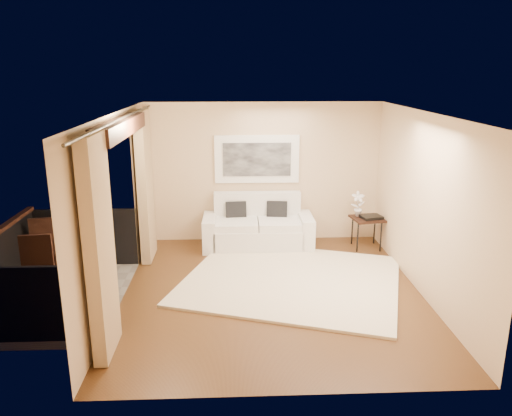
{
  "coord_description": "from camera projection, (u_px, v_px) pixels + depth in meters",
  "views": [
    {
      "loc": [
        -0.56,
        -6.98,
        3.31
      ],
      "look_at": [
        -0.2,
        1.04,
        1.05
      ],
      "focal_mm": 35.0,
      "sensor_mm": 36.0,
      "label": 1
    }
  ],
  "objects": [
    {
      "name": "rug",
      "position": [
        291.0,
        280.0,
        8.03
      ],
      "size": [
        4.06,
        3.79,
        0.04
      ],
      "primitive_type": "cube",
      "rotation": [
        0.0,
        0.0,
        -0.32
      ],
      "color": "beige",
      "rests_on": "floor"
    },
    {
      "name": "sofa",
      "position": [
        258.0,
        228.0,
        9.55
      ],
      "size": [
        2.07,
        0.9,
        0.99
      ],
      "rotation": [
        0.0,
        0.0,
        -0.0
      ],
      "color": "white",
      "rests_on": "floor"
    },
    {
      "name": "side_table",
      "position": [
        367.0,
        221.0,
        9.39
      ],
      "size": [
        0.63,
        0.63,
        0.6
      ],
      "rotation": [
        0.0,
        0.0,
        0.17
      ],
      "color": "black",
      "rests_on": "floor"
    },
    {
      "name": "balcony_chair_far",
      "position": [
        45.0,
        241.0,
        8.18
      ],
      "size": [
        0.52,
        0.52,
        0.99
      ],
      "rotation": [
        0.0,
        0.0,
        3.38
      ],
      "color": "black",
      "rests_on": "balcony"
    },
    {
      "name": "room_shell",
      "position": [
        120.0,
        127.0,
        6.86
      ],
      "size": [
        5.0,
        6.4,
        5.0
      ],
      "color": "white",
      "rests_on": "ground"
    },
    {
      "name": "orchid",
      "position": [
        358.0,
        204.0,
        9.41
      ],
      "size": [
        0.26,
        0.18,
        0.48
      ],
      "primitive_type": "imported",
      "rotation": [
        0.0,
        0.0,
        0.03
      ],
      "color": "white",
      "rests_on": "side_table"
    },
    {
      "name": "vase",
      "position": [
        74.0,
        243.0,
        7.4
      ],
      "size": [
        0.04,
        0.04,
        0.18
      ],
      "primitive_type": "cylinder",
      "color": "white",
      "rests_on": "bistro_table"
    },
    {
      "name": "ice_bucket",
      "position": [
        69.0,
        238.0,
        7.59
      ],
      "size": [
        0.18,
        0.18,
        0.2
      ],
      "primitive_type": "cylinder",
      "color": "white",
      "rests_on": "bistro_table"
    },
    {
      "name": "balcony",
      "position": [
        52.0,
        286.0,
        7.44
      ],
      "size": [
        1.81,
        2.6,
        1.17
      ],
      "color": "#605B56",
      "rests_on": "ground"
    },
    {
      "name": "curtains",
      "position": [
        127.0,
        210.0,
        7.18
      ],
      "size": [
        0.16,
        4.8,
        2.64
      ],
      "color": "tan",
      "rests_on": "ground"
    },
    {
      "name": "tray",
      "position": [
        371.0,
        217.0,
        9.33
      ],
      "size": [
        0.44,
        0.36,
        0.05
      ],
      "primitive_type": "cube",
      "rotation": [
        0.0,
        0.0,
        0.24
      ],
      "color": "black",
      "rests_on": "side_table"
    },
    {
      "name": "artwork",
      "position": [
        257.0,
        159.0,
        9.56
      ],
      "size": [
        1.62,
        0.07,
        0.92
      ],
      "color": "white",
      "rests_on": "room_shell"
    },
    {
      "name": "floor",
      "position": [
        272.0,
        292.0,
        7.63
      ],
      "size": [
        5.0,
        5.0,
        0.0
      ],
      "primitive_type": "plane",
      "color": "#543318",
      "rests_on": "ground"
    },
    {
      "name": "bistro_table",
      "position": [
        77.0,
        250.0,
        7.59
      ],
      "size": [
        0.75,
        0.75,
        0.71
      ],
      "rotation": [
        0.0,
        0.0,
        0.28
      ],
      "color": "black",
      "rests_on": "balcony"
    },
    {
      "name": "glass_a",
      "position": [
        81.0,
        244.0,
        7.47
      ],
      "size": [
        0.06,
        0.06,
        0.12
      ],
      "primitive_type": "cylinder",
      "color": "white",
      "rests_on": "bistro_table"
    },
    {
      "name": "candle",
      "position": [
        85.0,
        239.0,
        7.74
      ],
      "size": [
        0.06,
        0.06,
        0.07
      ],
      "primitive_type": "cylinder",
      "color": "#FC162E",
      "rests_on": "bistro_table"
    },
    {
      "name": "balcony_chair_near",
      "position": [
        36.0,
        266.0,
        7.08
      ],
      "size": [
        0.49,
        0.5,
        1.03
      ],
      "rotation": [
        0.0,
        0.0,
        0.11
      ],
      "color": "black",
      "rests_on": "balcony"
    },
    {
      "name": "glass_b",
      "position": [
        87.0,
        242.0,
        7.54
      ],
      "size": [
        0.06,
        0.06,
        0.12
      ],
      "primitive_type": "cylinder",
      "color": "white",
      "rests_on": "bistro_table"
    }
  ]
}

